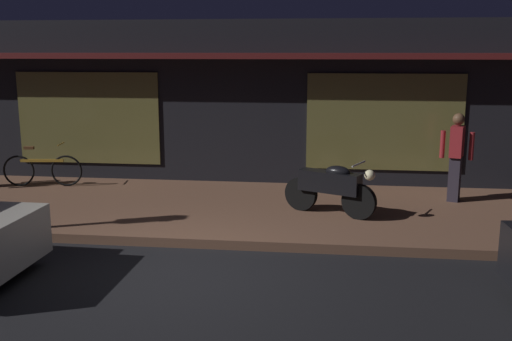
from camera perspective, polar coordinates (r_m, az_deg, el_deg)
name	(u,v)px	position (r m, az deg, el deg)	size (l,w,h in m)	color
ground_plane	(174,273)	(8.13, -8.05, -9.85)	(60.00, 60.00, 0.00)	black
sidewalk_slab	(215,209)	(10.88, -4.01, -3.78)	(18.00, 4.00, 0.15)	brown
storefront_building	(241,100)	(13.88, -1.45, 6.85)	(18.00, 3.30, 3.60)	black
motorcycle	(331,187)	(10.19, 7.36, -1.59)	(1.60, 0.88, 0.97)	black
bicycle_parked	(42,169)	(13.06, -20.12, 0.09)	(1.65, 0.42, 0.91)	black
person_bystander	(456,155)	(11.61, 18.95, 1.41)	(0.60, 0.43, 1.67)	#28232D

